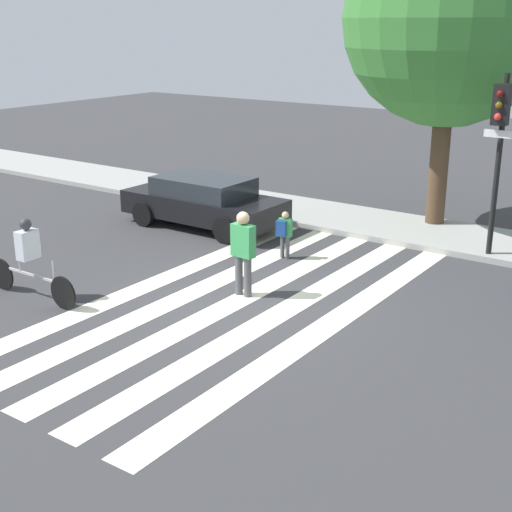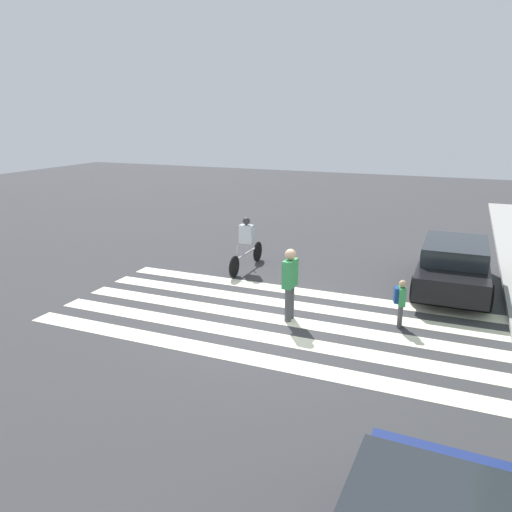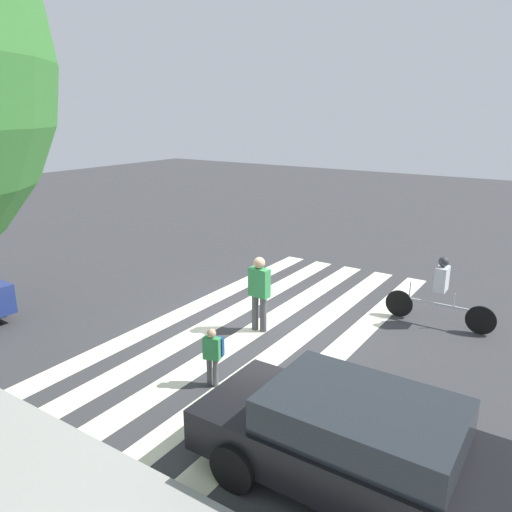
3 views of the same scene
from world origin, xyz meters
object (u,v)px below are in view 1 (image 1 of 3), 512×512
Objects in this scene: pedestrian_child_with_backpack at (243,249)px; cyclist_near_curb at (29,256)px; traffic_light at (499,133)px; pedestrian_adult_blue_shirt at (284,231)px; car_parked_silver_sedan at (204,201)px; street_tree at (451,19)px.

pedestrian_child_with_backpack is 4.02m from cyclist_near_curb.
pedestrian_adult_blue_shirt is at bearing -147.26° from traffic_light.
traffic_light is at bearing 17.34° from pedestrian_adult_blue_shirt.
traffic_light is 7.32m from car_parked_silver_sedan.
street_tree is 1.80× the size of car_parked_silver_sedan.
pedestrian_adult_blue_shirt is 5.47m from cyclist_near_curb.
cyclist_near_curb is at bearing 42.07° from pedestrian_child_with_backpack.
pedestrian_child_with_backpack is at bearing -123.67° from traffic_light.
street_tree is 7.38m from car_parked_silver_sedan.
car_parked_silver_sedan is at bearing 146.81° from pedestrian_adult_blue_shirt.
traffic_light reaches higher than pedestrian_adult_blue_shirt.
traffic_light is 9.82m from cyclist_near_curb.
street_tree is at bearing -95.98° from pedestrian_child_with_backpack.
traffic_light is 1.67× the size of cyclist_near_curb.
street_tree is 10.98m from cyclist_near_curb.
street_tree is at bearing 135.88° from traffic_light.
pedestrian_child_with_backpack reaches higher than car_parked_silver_sedan.
cyclist_near_curb is (-6.35, -7.23, -1.97)m from traffic_light.
car_parked_silver_sedan is (-0.50, 5.80, -0.18)m from cyclist_near_curb.
traffic_light is 0.53× the size of street_tree.
pedestrian_child_with_backpack reaches higher than cyclist_near_curb.
cyclist_near_curb is at bearing -131.31° from traffic_light.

